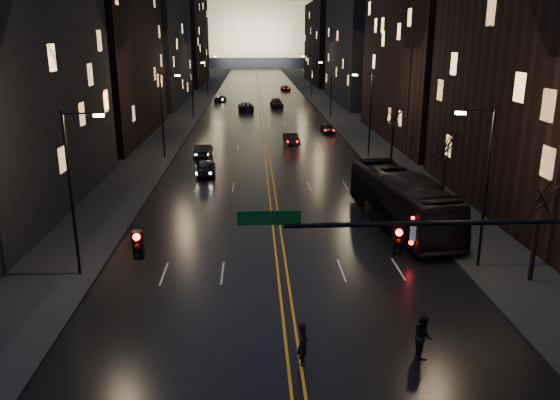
{
  "coord_description": "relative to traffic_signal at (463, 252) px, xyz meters",
  "views": [
    {
      "loc": [
        -1.5,
        -17.71,
        12.42
      ],
      "look_at": [
        -0.08,
        10.94,
        3.87
      ],
      "focal_mm": 35.0,
      "sensor_mm": 36.0,
      "label": 1
    }
  ],
  "objects": [
    {
      "name": "oncoming_car_d",
      "position": [
        -13.99,
        93.89,
        -4.41
      ],
      "size": [
        2.48,
        4.97,
        1.39
      ],
      "primitive_type": "imported",
      "rotation": [
        0.0,
        0.0,
        3.03
      ],
      "color": "black",
      "rests_on": "ground"
    },
    {
      "name": "oncoming_car_c",
      "position": [
        -8.65,
        79.52,
        -4.34
      ],
      "size": [
        2.95,
        5.69,
        1.53
      ],
      "primitive_type": "imported",
      "rotation": [
        0.0,
        0.0,
        3.22
      ],
      "color": "black",
      "rests_on": "ground"
    },
    {
      "name": "receding_car_c",
      "position": [
        -2.99,
        84.25,
        -4.33
      ],
      "size": [
        2.48,
        5.43,
        1.54
      ],
      "primitive_type": "imported",
      "rotation": [
        0.0,
        0.0,
        0.06
      ],
      "color": "black",
      "rests_on": "ground"
    },
    {
      "name": "streetlamp_right_near",
      "position": [
        4.91,
        10.0,
        -0.02
      ],
      "size": [
        2.13,
        0.25,
        9.0
      ],
      "color": "black",
      "rests_on": "ground"
    },
    {
      "name": "receding_car_b",
      "position": [
        2.59,
        55.1,
        -4.45
      ],
      "size": [
        1.84,
        3.96,
        1.31
      ],
      "primitive_type": "imported",
      "rotation": [
        0.0,
        0.0,
        0.08
      ],
      "color": "black",
      "rests_on": "ground"
    },
    {
      "name": "streetlamp_right_far",
      "position": [
        4.91,
        70.0,
        -0.02
      ],
      "size": [
        2.13,
        0.25,
        9.0
      ],
      "color": "black",
      "rests_on": "ground"
    },
    {
      "name": "ground",
      "position": [
        -5.91,
        0.0,
        -5.1
      ],
      "size": [
        900.0,
        900.0,
        0.0
      ],
      "primitive_type": "plane",
      "color": "black",
      "rests_on": "ground"
    },
    {
      "name": "streetlamp_right_mid",
      "position": [
        4.91,
        40.0,
        -0.02
      ],
      "size": [
        2.13,
        0.25,
        9.0
      ],
      "color": "black",
      "rests_on": "ground"
    },
    {
      "name": "oncoming_car_b",
      "position": [
        -12.81,
        40.6,
        -4.36
      ],
      "size": [
        1.75,
        4.54,
        1.48
      ],
      "primitive_type": "imported",
      "rotation": [
        0.0,
        0.0,
        3.1
      ],
      "color": "black",
      "rests_on": "ground"
    },
    {
      "name": "pedestrian_a",
      "position": [
        -5.57,
        1.09,
        -4.2
      ],
      "size": [
        0.47,
        0.68,
        1.82
      ],
      "primitive_type": "imported",
      "rotation": [
        0.0,
        0.0,
        1.52
      ],
      "color": "black",
      "rests_on": "ground"
    },
    {
      "name": "sidewalk_left",
      "position": [
        -19.91,
        130.0,
        -5.02
      ],
      "size": [
        8.0,
        320.0,
        0.16
      ],
      "primitive_type": "cube",
      "color": "black",
      "rests_on": "ground"
    },
    {
      "name": "bus",
      "position": [
        2.59,
        17.26,
        -3.26
      ],
      "size": [
        4.78,
        13.49,
        3.68
      ],
      "primitive_type": "imported",
      "rotation": [
        0.0,
        0.0,
        0.13
      ],
      "color": "black",
      "rests_on": "ground"
    },
    {
      "name": "building_right_mid",
      "position": [
        15.09,
        92.0,
        7.9
      ],
      "size": [
        12.0,
        34.0,
        26.0
      ],
      "primitive_type": "cube",
      "color": "black",
      "rests_on": "ground"
    },
    {
      "name": "streetlamp_right_dist",
      "position": [
        4.91,
        100.0,
        -0.02
      ],
      "size": [
        2.13,
        0.25,
        9.0
      ],
      "color": "black",
      "rests_on": "ground"
    },
    {
      "name": "center_line",
      "position": [
        -5.91,
        130.0,
        -5.08
      ],
      "size": [
        0.62,
        320.0,
        0.01
      ],
      "primitive_type": "cube",
      "color": "orange",
      "rests_on": "road"
    },
    {
      "name": "tree_right_near",
      "position": [
        7.09,
        8.0,
        -0.58
      ],
      "size": [
        2.4,
        2.4,
        6.65
      ],
      "color": "black",
      "rests_on": "ground"
    },
    {
      "name": "tree_right_mid",
      "position": [
        7.09,
        22.0,
        -0.58
      ],
      "size": [
        2.4,
        2.4,
        6.65
      ],
      "color": "black",
      "rests_on": "ground"
    },
    {
      "name": "pedestrian_b",
      "position": [
        -0.69,
        1.46,
        -4.2
      ],
      "size": [
        0.48,
        0.88,
        1.8
      ],
      "primitive_type": "imported",
      "rotation": [
        0.0,
        0.0,
        1.58
      ],
      "color": "black",
      "rests_on": "ground"
    },
    {
      "name": "streetlamp_left_mid",
      "position": [
        -16.72,
        40.0,
        -0.02
      ],
      "size": [
        2.13,
        0.25,
        9.0
      ],
      "color": "black",
      "rests_on": "ground"
    },
    {
      "name": "streetlamp_left_near",
      "position": [
        -16.72,
        10.0,
        -0.02
      ],
      "size": [
        2.13,
        0.25,
        9.0
      ],
      "color": "black",
      "rests_on": "ground"
    },
    {
      "name": "traffic_signal",
      "position": [
        0.0,
        0.0,
        0.0
      ],
      "size": [
        17.29,
        0.45,
        7.0
      ],
      "color": "black",
      "rests_on": "ground"
    },
    {
      "name": "building_left_mid",
      "position": [
        -26.91,
        54.0,
        8.9
      ],
      "size": [
        12.0,
        30.0,
        28.0
      ],
      "primitive_type": "cube",
      "color": "black",
      "rests_on": "ground"
    },
    {
      "name": "building_left_dist",
      "position": [
        -26.91,
        140.0,
        6.9
      ],
      "size": [
        12.0,
        40.0,
        24.0
      ],
      "primitive_type": "cube",
      "color": "black",
      "rests_on": "ground"
    },
    {
      "name": "building_left_far",
      "position": [
        -26.91,
        92.0,
        4.9
      ],
      "size": [
        12.0,
        34.0,
        20.0
      ],
      "primitive_type": "cube",
      "color": "black",
      "rests_on": "ground"
    },
    {
      "name": "receding_car_d",
      "position": [
        0.64,
        117.34,
        -4.47
      ],
      "size": [
        2.36,
        4.68,
        1.27
      ],
      "primitive_type": "imported",
      "rotation": [
        0.0,
        0.0,
        0.06
      ],
      "color": "black",
      "rests_on": "ground"
    },
    {
      "name": "streetlamp_left_dist",
      "position": [
        -16.72,
        100.0,
        -0.02
      ],
      "size": [
        2.13,
        0.25,
        9.0
      ],
      "color": "black",
      "rests_on": "ground"
    },
    {
      "name": "oncoming_car_a",
      "position": [
        -11.93,
        32.48,
        -4.33
      ],
      "size": [
        2.16,
        4.67,
        1.55
      ],
      "primitive_type": "imported",
      "rotation": [
        0.0,
        0.0,
        3.22
      ],
      "color": "black",
      "rests_on": "ground"
    },
    {
      "name": "capitol",
      "position": [
        -5.91,
        250.0,
        12.05
      ],
      "size": [
        90.0,
        50.0,
        58.5
      ],
      "color": "black",
      "rests_on": "ground"
    },
    {
      "name": "receding_car_a",
      "position": [
        -2.81,
        47.44,
        -4.41
      ],
      "size": [
        1.92,
        4.33,
        1.38
      ],
      "primitive_type": "imported",
      "rotation": [
        0.0,
        0.0,
        0.11
      ],
      "color": "black",
      "rests_on": "ground"
    },
    {
      "name": "building_right_dist",
      "position": [
        15.09,
        140.0,
        5.9
      ],
      "size": [
        12.0,
        40.0,
        22.0
      ],
      "primitive_type": "cube",
      "color": "black",
      "rests_on": "ground"
    },
    {
      "name": "sidewalk_right",
      "position": [
        8.09,
        130.0,
        -5.02
      ],
      "size": [
        8.0,
        320.0,
        0.16
      ],
      "primitive_type": "cube",
      "color": "black",
      "rests_on": "ground"
    },
    {
      "name": "streetlamp_left_far",
      "position": [
        -16.72,
        70.0,
        -0.02
      ],
      "size": [
        2.13,
        0.25,
        9.0
      ],
      "color": "black",
      "rests_on": "ground"
    },
    {
      "name": "road",
      "position": [
        -5.91,
        130.0,
        -5.09
      ],
      "size": [
        20.0,
        320.0,
        0.02
      ],
      "primitive_type": "cube",
      "color": "black",
      "rests_on": "ground"
    },
    {
      "name": "tree_right_far",
      "position": [
        7.09,
        38.0,
        -0.58
      ],
      "size": [
        2.4,
        2.4,
        6.65
      ],
      "color": "black",
      "rests_on": "ground"
    }
  ]
}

